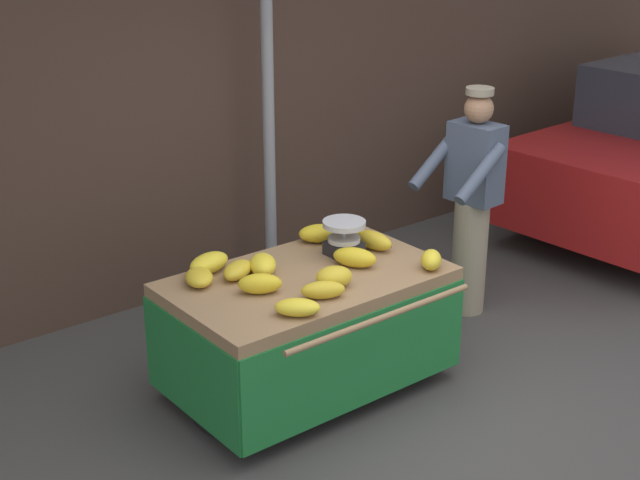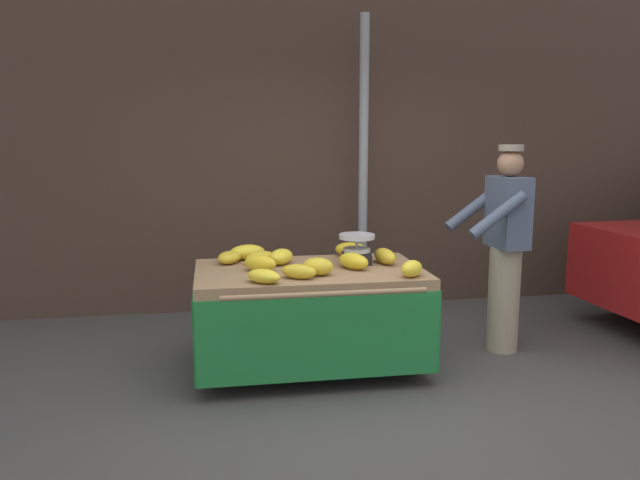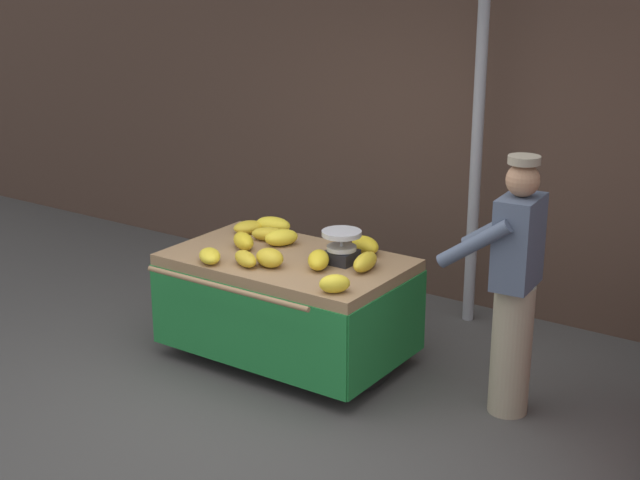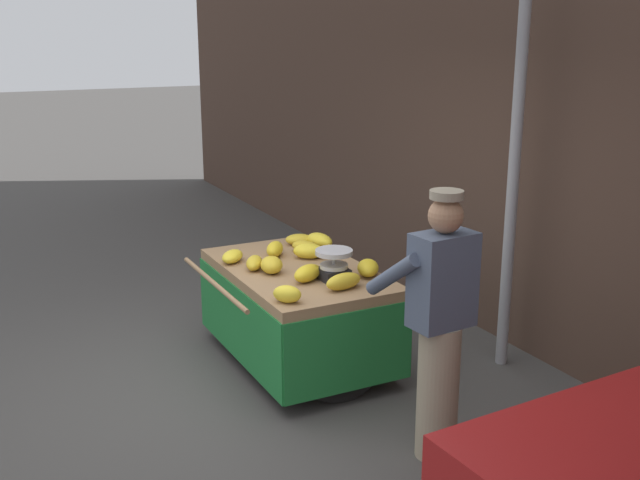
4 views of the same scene
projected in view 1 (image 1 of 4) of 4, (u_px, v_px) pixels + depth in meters
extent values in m
plane|color=#423F3D|center=(444.00, 433.00, 5.49)|extent=(60.00, 60.00, 0.00)
cube|color=#473328|center=(185.00, 52.00, 6.85)|extent=(16.00, 0.24, 3.74)
cylinder|color=gray|center=(268.00, 108.00, 6.94)|extent=(0.09, 0.09, 2.92)
cube|color=#93704C|center=(307.00, 282.00, 5.69)|extent=(1.70, 1.02, 0.08)
cylinder|color=black|center=(203.00, 377.00, 5.39)|extent=(0.05, 0.72, 0.72)
cylinder|color=#B7B7BC|center=(199.00, 379.00, 5.38)|extent=(0.01, 0.13, 0.13)
cylinder|color=black|center=(397.00, 306.00, 6.28)|extent=(0.05, 0.72, 0.72)
cylinder|color=#B7B7BC|center=(400.00, 305.00, 6.30)|extent=(0.01, 0.13, 0.13)
cylinder|color=#4C4742|center=(268.00, 315.00, 6.15)|extent=(0.05, 0.05, 0.72)
cube|color=#1E7233|center=(360.00, 362.00, 5.44)|extent=(1.70, 0.02, 0.60)
cube|color=#1E7233|center=(261.00, 303.00, 6.19)|extent=(1.70, 0.02, 0.60)
cube|color=#1E7233|center=(191.00, 373.00, 5.33)|extent=(0.02, 1.02, 0.60)
cube|color=#1E7233|center=(405.00, 295.00, 6.31)|extent=(0.02, 1.02, 0.60)
cylinder|color=#93704C|center=(382.00, 318.00, 5.18)|extent=(1.36, 0.04, 0.04)
cube|color=black|center=(344.00, 249.00, 5.97)|extent=(0.20, 0.20, 0.09)
cylinder|color=#B7B7BC|center=(344.00, 234.00, 5.93)|extent=(0.02, 0.02, 0.11)
cylinder|color=#B7B7BC|center=(344.00, 224.00, 5.91)|extent=(0.28, 0.28, 0.04)
cylinder|color=#B7B7BC|center=(344.00, 239.00, 5.95)|extent=(0.21, 0.21, 0.03)
ellipsoid|color=yellow|center=(263.00, 265.00, 5.68)|extent=(0.27, 0.30, 0.12)
ellipsoid|color=gold|center=(319.00, 233.00, 6.18)|extent=(0.32, 0.28, 0.12)
ellipsoid|color=gold|center=(334.00, 277.00, 5.50)|extent=(0.27, 0.23, 0.13)
ellipsoid|color=gold|center=(260.00, 284.00, 5.42)|extent=(0.29, 0.25, 0.12)
ellipsoid|color=gold|center=(199.00, 277.00, 5.54)|extent=(0.25, 0.29, 0.10)
ellipsoid|color=gold|center=(355.00, 257.00, 5.79)|extent=(0.27, 0.32, 0.12)
ellipsoid|color=gold|center=(373.00, 240.00, 6.06)|extent=(0.17, 0.31, 0.12)
ellipsoid|color=yellow|center=(431.00, 260.00, 5.76)|extent=(0.23, 0.23, 0.12)
ellipsoid|color=gold|center=(238.00, 270.00, 5.63)|extent=(0.29, 0.25, 0.10)
ellipsoid|color=yellow|center=(297.00, 307.00, 5.15)|extent=(0.29, 0.28, 0.10)
ellipsoid|color=yellow|center=(209.00, 263.00, 5.70)|extent=(0.31, 0.21, 0.12)
ellipsoid|color=gold|center=(323.00, 290.00, 5.36)|extent=(0.29, 0.23, 0.10)
cylinder|color=gray|center=(469.00, 256.00, 6.90)|extent=(0.26, 0.26, 0.88)
cube|color=#475166|center=(475.00, 163.00, 6.63)|extent=(0.26, 0.40, 0.58)
sphere|color=#9E7051|center=(479.00, 109.00, 6.48)|extent=(0.21, 0.21, 0.21)
cylinder|color=gray|center=(480.00, 91.00, 6.44)|extent=(0.20, 0.20, 0.05)
cylinder|color=#475166|center=(480.00, 174.00, 6.35)|extent=(0.48, 0.13, 0.37)
cylinder|color=#475166|center=(434.00, 161.00, 6.63)|extent=(0.48, 0.13, 0.37)
cylinder|color=black|center=(540.00, 199.00, 8.54)|extent=(0.61, 0.21, 0.60)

